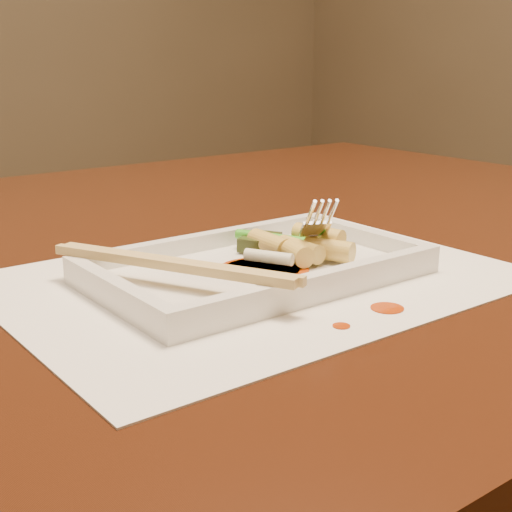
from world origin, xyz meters
TOP-DOWN VIEW (x-y plane):
  - table at (0.00, 0.00)m, footprint 1.40×0.90m
  - placemat at (0.01, -0.16)m, footprint 0.40×0.30m
  - sauce_splatter_a at (0.04, -0.27)m, footprint 0.02×0.02m
  - sauce_splatter_b at (-0.01, -0.28)m, footprint 0.01×0.01m
  - plate_base at (0.01, -0.16)m, footprint 0.26×0.16m
  - plate_rim_far at (0.01, -0.09)m, footprint 0.26×0.01m
  - plate_rim_near at (0.01, -0.23)m, footprint 0.26×0.01m
  - plate_rim_left at (-0.11, -0.16)m, footprint 0.01×0.14m
  - plate_rim_right at (0.13, -0.16)m, footprint 0.01×0.14m
  - veg_piece at (0.04, -0.12)m, footprint 0.05×0.04m
  - scallion_white at (0.01, -0.17)m, footprint 0.03×0.04m
  - scallion_green at (0.05, -0.14)m, footprint 0.04×0.08m
  - chopstick_a at (-0.07, -0.16)m, footprint 0.10×0.19m
  - chopstick_b at (-0.06, -0.16)m, footprint 0.10×0.19m
  - fork at (0.08, -0.14)m, footprint 0.09×0.10m
  - sauce_blob_0 at (0.01, -0.17)m, footprint 0.07×0.07m
  - sauce_blob_1 at (0.01, -0.17)m, footprint 0.06×0.06m
  - sauce_blob_2 at (0.02, -0.17)m, footprint 0.06×0.06m
  - rice_cake_0 at (0.07, -0.18)m, footprint 0.03×0.04m
  - rice_cake_1 at (0.04, -0.17)m, footprint 0.03×0.04m
  - rice_cake_2 at (0.08, -0.16)m, footprint 0.03×0.05m
  - rice_cake_3 at (0.05, -0.17)m, footprint 0.02×0.05m
  - rice_cake_4 at (0.04, -0.14)m, footprint 0.02×0.05m

SIDE VIEW (x-z plane):
  - table at x=0.00m, z-range 0.27..1.02m
  - placemat at x=0.01m, z-range 0.75..0.75m
  - sauce_splatter_a at x=0.04m, z-range 0.75..0.75m
  - sauce_splatter_b at x=-0.01m, z-range 0.75..0.75m
  - plate_base at x=0.01m, z-range 0.75..0.76m
  - sauce_blob_0 at x=0.01m, z-range 0.76..0.76m
  - sauce_blob_1 at x=0.01m, z-range 0.76..0.76m
  - sauce_blob_2 at x=0.02m, z-range 0.76..0.76m
  - plate_rim_far at x=0.01m, z-range 0.76..0.77m
  - plate_rim_near at x=0.01m, z-range 0.76..0.77m
  - plate_rim_left at x=-0.11m, z-range 0.76..0.77m
  - plate_rim_right at x=0.13m, z-range 0.76..0.77m
  - veg_piece at x=0.04m, z-range 0.76..0.77m
  - rice_cake_0 at x=0.07m, z-range 0.76..0.78m
  - rice_cake_1 at x=0.04m, z-range 0.76..0.78m
  - rice_cake_3 at x=0.05m, z-range 0.76..0.78m
  - rice_cake_4 at x=0.04m, z-range 0.76..0.78m
  - scallion_white at x=0.01m, z-range 0.77..0.78m
  - scallion_green at x=0.05m, z-range 0.77..0.78m
  - rice_cake_2 at x=0.08m, z-range 0.77..0.78m
  - chopstick_a at x=-0.07m, z-range 0.77..0.78m
  - chopstick_b at x=-0.06m, z-range 0.77..0.78m
  - fork at x=0.08m, z-range 0.76..0.90m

